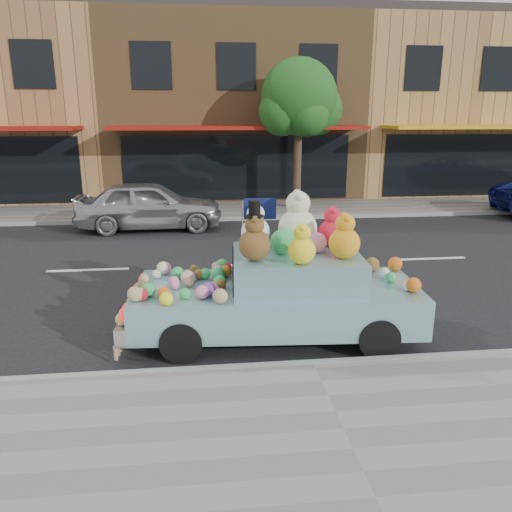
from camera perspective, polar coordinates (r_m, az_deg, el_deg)
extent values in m
plane|color=black|center=(11.60, 1.02, -0.96)|extent=(120.00, 120.00, 0.00)
cube|color=gray|center=(5.78, 9.96, -19.35)|extent=(60.00, 3.00, 0.12)
cube|color=gray|center=(17.87, -1.71, 5.27)|extent=(60.00, 3.00, 0.12)
cube|color=gray|center=(7.01, 6.48, -12.35)|extent=(60.00, 0.12, 0.13)
cube|color=gray|center=(16.40, -1.26, 4.32)|extent=(60.00, 0.12, 0.13)
cube|color=black|center=(19.84, -24.14, 19.36)|extent=(1.40, 0.06, 1.60)
cube|color=olive|center=(23.04, -2.99, 16.26)|extent=(10.00, 8.00, 7.00)
cube|color=#332D2B|center=(23.35, -3.13, 25.25)|extent=(10.00, 8.00, 0.30)
cube|color=black|center=(19.14, -2.12, 10.04)|extent=(8.50, 0.06, 2.40)
cube|color=maroon|center=(18.16, -1.95, 14.46)|extent=(9.00, 1.80, 0.12)
cube|color=black|center=(19.11, -11.86, 20.53)|extent=(1.40, 0.06, 1.60)
cube|color=black|center=(19.10, -2.24, 20.84)|extent=(1.40, 0.06, 1.60)
cube|color=black|center=(19.56, 7.16, 20.62)|extent=(1.40, 0.06, 1.60)
cube|color=#AB7C47|center=(25.70, 20.75, 15.26)|extent=(10.00, 8.00, 7.00)
cube|color=#332D2B|center=(25.97, 21.60, 23.30)|extent=(10.00, 8.00, 0.30)
cube|color=black|center=(22.26, 24.88, 9.43)|extent=(8.50, 0.06, 2.40)
cube|color=gold|center=(21.43, 26.57, 13.08)|extent=(9.00, 1.80, 0.12)
cube|color=black|center=(20.84, 18.59, 19.67)|extent=(1.40, 0.06, 1.60)
cube|color=black|center=(22.23, 26.01, 18.65)|extent=(1.40, 0.06, 1.60)
cylinder|color=#38281C|center=(17.93, 4.74, 10.23)|extent=(0.28, 0.28, 3.20)
sphere|color=#164D18|center=(17.85, 4.91, 17.66)|extent=(2.60, 2.60, 2.60)
sphere|color=#164D18|center=(18.28, 6.93, 16.31)|extent=(1.80, 1.80, 1.80)
sphere|color=#164D18|center=(17.53, 3.00, 16.10)|extent=(1.60, 1.60, 1.60)
sphere|color=#164D18|center=(17.29, 5.94, 15.70)|extent=(1.40, 1.40, 1.40)
sphere|color=#164D18|center=(18.37, 3.55, 16.70)|extent=(1.60, 1.60, 1.60)
imported|color=#A4A5A9|center=(15.36, -12.09, 5.71)|extent=(4.34, 1.82, 1.47)
cylinder|color=black|center=(7.40, 13.82, -9.09)|extent=(0.61, 0.24, 0.60)
cylinder|color=black|center=(8.79, 11.04, -4.83)|extent=(0.61, 0.24, 0.60)
cylinder|color=black|center=(7.16, -8.56, -9.68)|extent=(0.61, 0.24, 0.60)
cylinder|color=black|center=(8.59, -7.52, -5.17)|extent=(0.61, 0.24, 0.60)
cube|color=#7FB3BE|center=(7.76, 2.33, -5.41)|extent=(4.41, 1.99, 0.60)
cube|color=#7FB3BE|center=(7.61, 4.62, -1.50)|extent=(2.00, 1.63, 0.50)
cube|color=silver|center=(7.95, -13.95, -6.52)|extent=(0.28, 1.79, 0.26)
cube|color=red|center=(7.21, -14.75, -6.23)|extent=(0.08, 0.28, 0.16)
cube|color=red|center=(8.46, -12.89, -2.76)|extent=(0.08, 0.28, 0.16)
cube|color=black|center=(7.55, -2.55, -1.60)|extent=(0.13, 1.30, 0.40)
sphere|color=brown|center=(7.09, -0.17, 1.28)|extent=(0.46, 0.46, 0.46)
sphere|color=brown|center=(7.02, -0.17, 3.61)|extent=(0.28, 0.28, 0.28)
sphere|color=brown|center=(6.90, -0.08, 4.18)|extent=(0.11, 0.11, 0.11)
sphere|color=brown|center=(7.10, -0.26, 4.51)|extent=(0.11, 0.11, 0.11)
cylinder|color=black|center=(6.99, -0.17, 4.58)|extent=(0.27, 0.27, 0.02)
cylinder|color=black|center=(6.97, -0.17, 5.46)|extent=(0.17, 0.17, 0.22)
sphere|color=beige|center=(7.80, 4.77, 3.18)|extent=(0.61, 0.61, 0.61)
sphere|color=beige|center=(7.73, 4.83, 6.02)|extent=(0.38, 0.38, 0.38)
sphere|color=beige|center=(7.58, 5.05, 6.77)|extent=(0.14, 0.14, 0.14)
sphere|color=beige|center=(7.84, 4.67, 7.08)|extent=(0.14, 0.14, 0.14)
sphere|color=orange|center=(7.30, 10.06, 1.45)|extent=(0.45, 0.45, 0.45)
sphere|color=orange|center=(7.24, 10.18, 3.70)|extent=(0.28, 0.28, 0.28)
sphere|color=orange|center=(7.13, 10.43, 4.25)|extent=(0.11, 0.11, 0.11)
sphere|color=orange|center=(7.31, 9.99, 4.56)|extent=(0.11, 0.11, 0.11)
sphere|color=red|center=(7.96, 8.64, 2.63)|extent=(0.43, 0.43, 0.43)
sphere|color=red|center=(7.90, 8.72, 4.59)|extent=(0.27, 0.27, 0.27)
sphere|color=red|center=(7.80, 8.93, 5.07)|extent=(0.10, 0.10, 0.10)
sphere|color=red|center=(7.97, 8.58, 5.33)|extent=(0.10, 0.10, 0.10)
sphere|color=silver|center=(7.86, -0.04, 2.76)|extent=(0.46, 0.46, 0.46)
sphere|color=silver|center=(7.80, -0.05, 4.86)|extent=(0.28, 0.28, 0.28)
sphere|color=silver|center=(7.69, 0.04, 5.40)|extent=(0.11, 0.11, 0.11)
sphere|color=silver|center=(7.88, -0.13, 5.66)|extent=(0.11, 0.11, 0.11)
sphere|color=yellow|center=(6.96, 5.26, 0.64)|extent=(0.39, 0.39, 0.39)
sphere|color=yellow|center=(6.90, 5.31, 2.65)|extent=(0.24, 0.24, 0.24)
sphere|color=yellow|center=(6.80, 5.47, 3.13)|extent=(0.09, 0.09, 0.09)
sphere|color=yellow|center=(6.96, 5.19, 3.44)|extent=(0.09, 0.09, 0.09)
sphere|color=green|center=(7.47, 3.17, 1.63)|extent=(0.40, 0.40, 0.40)
sphere|color=pink|center=(7.59, 6.89, 1.53)|extent=(0.32, 0.32, 0.32)
sphere|color=pink|center=(7.54, -9.26, -3.30)|extent=(0.13, 0.13, 0.13)
sphere|color=green|center=(7.12, -8.13, -4.28)|extent=(0.16, 0.16, 0.16)
sphere|color=tan|center=(7.27, -10.64, -3.99)|extent=(0.16, 0.16, 0.16)
sphere|color=#AC1220|center=(7.18, -12.93, -4.30)|extent=(0.18, 0.18, 0.18)
sphere|color=brown|center=(7.94, -6.52, -2.06)|extent=(0.16, 0.16, 0.16)
sphere|color=green|center=(8.30, -3.90, -1.04)|extent=(0.21, 0.21, 0.21)
sphere|color=#F5F81B|center=(7.32, -4.92, -3.70)|extent=(0.14, 0.14, 0.14)
sphere|color=pink|center=(7.26, -4.94, -3.69)|extent=(0.18, 0.18, 0.18)
sphere|color=beige|center=(8.25, -10.55, -1.36)|extent=(0.21, 0.21, 0.21)
sphere|color=#AC1220|center=(8.28, -3.35, -1.28)|extent=(0.15, 0.15, 0.15)
sphere|color=tan|center=(6.90, -4.11, -4.60)|extent=(0.21, 0.21, 0.21)
sphere|color=green|center=(7.94, -5.83, -2.01)|extent=(0.17, 0.17, 0.17)
sphere|color=tan|center=(7.90, -12.66, -2.53)|extent=(0.15, 0.15, 0.15)
sphere|color=#6A2E8F|center=(7.87, -7.39, -2.31)|extent=(0.15, 0.15, 0.15)
sphere|color=tan|center=(7.61, -7.63, -3.00)|extent=(0.14, 0.14, 0.14)
sphere|color=pink|center=(7.64, -9.36, -2.92)|extent=(0.17, 0.17, 0.17)
sphere|color=green|center=(7.98, -8.91, -1.92)|extent=(0.20, 0.20, 0.20)
sphere|color=tan|center=(7.18, -13.09, -4.28)|extent=(0.19, 0.19, 0.19)
sphere|color=beige|center=(8.08, -11.31, -2.06)|extent=(0.14, 0.14, 0.14)
sphere|color=brown|center=(7.41, -4.10, -3.31)|extent=(0.17, 0.17, 0.17)
sphere|color=green|center=(7.31, -12.20, -3.78)|extent=(0.20, 0.20, 0.20)
sphere|color=#C45712|center=(8.01, -3.50, -1.73)|extent=(0.19, 0.19, 0.19)
sphere|color=#C45712|center=(7.18, -10.45, -4.18)|extent=(0.18, 0.18, 0.18)
sphere|color=#F5F81B|center=(6.93, -10.22, -4.84)|extent=(0.19, 0.19, 0.19)
sphere|color=#6A2E8F|center=(7.18, -5.47, -3.81)|extent=(0.21, 0.21, 0.21)
sphere|color=green|center=(7.87, -4.34, -1.99)|extent=(0.21, 0.21, 0.21)
sphere|color=tan|center=(8.33, -4.58, -1.19)|extent=(0.15, 0.15, 0.15)
sphere|color=brown|center=(7.38, -12.61, -3.61)|extent=(0.20, 0.20, 0.20)
sphere|color=pink|center=(8.26, -10.36, -1.38)|extent=(0.20, 0.20, 0.20)
sphere|color=green|center=(7.49, -4.17, -2.97)|extent=(0.20, 0.20, 0.20)
sphere|color=tan|center=(7.16, -13.68, -4.25)|extent=(0.21, 0.21, 0.21)
sphere|color=pink|center=(7.10, -6.16, -4.13)|extent=(0.20, 0.20, 0.20)
sphere|color=pink|center=(7.97, -4.41, -1.80)|extent=(0.20, 0.20, 0.20)
sphere|color=#C45712|center=(8.28, -3.37, -1.28)|extent=(0.15, 0.15, 0.15)
sphere|color=brown|center=(8.26, -7.11, -1.45)|extent=(0.14, 0.14, 0.14)
sphere|color=#D8A88C|center=(7.67, -7.78, -2.47)|extent=(0.22, 0.22, 0.22)
sphere|color=pink|center=(8.47, -13.21, -3.50)|extent=(0.17, 0.17, 0.17)
sphere|color=#F5F81B|center=(8.50, -13.18, -3.56)|extent=(0.13, 0.13, 0.13)
sphere|color=#C45712|center=(8.45, -13.24, -3.52)|extent=(0.18, 0.18, 0.18)
sphere|color=brown|center=(7.77, -14.22, -5.55)|extent=(0.13, 0.13, 0.13)
sphere|color=beige|center=(7.44, -14.75, -6.36)|extent=(0.17, 0.17, 0.17)
sphere|color=tan|center=(7.88, -14.04, -5.11)|extent=(0.15, 0.15, 0.15)
sphere|color=tan|center=(7.24, -15.11, -7.00)|extent=(0.18, 0.18, 0.18)
sphere|color=#AC1220|center=(7.57, -14.54, -6.11)|extent=(0.14, 0.14, 0.14)
sphere|color=beige|center=(7.95, -13.94, -4.99)|extent=(0.14, 0.14, 0.14)
sphere|color=green|center=(8.01, 15.15, -2.36)|extent=(0.17, 0.17, 0.17)
sphere|color=silver|center=(8.19, 14.51, -1.91)|extent=(0.17, 0.17, 0.17)
sphere|color=#C45712|center=(7.66, 17.56, -3.18)|extent=(0.22, 0.22, 0.22)
sphere|color=brown|center=(8.49, 13.14, -0.93)|extent=(0.24, 0.24, 0.24)
sphere|color=silver|center=(7.70, 16.99, -3.28)|extent=(0.16, 0.16, 0.16)
sphere|color=#C45712|center=(8.62, 15.63, -0.87)|extent=(0.24, 0.24, 0.24)
cylinder|color=#997A54|center=(7.31, -15.73, -10.75)|extent=(0.06, 0.06, 0.17)
sphere|color=#997A54|center=(7.27, -15.79, -10.08)|extent=(0.07, 0.07, 0.07)
cylinder|color=#997A54|center=(7.42, -15.51, -10.30)|extent=(0.06, 0.06, 0.17)
sphere|color=#997A54|center=(7.38, -15.56, -9.64)|extent=(0.07, 0.07, 0.07)
cylinder|color=#997A54|center=(7.54, -15.29, -9.87)|extent=(0.06, 0.06, 0.17)
sphere|color=#997A54|center=(7.50, -15.34, -9.21)|extent=(0.07, 0.07, 0.07)
cylinder|color=#997A54|center=(7.65, -15.08, -9.44)|extent=(0.06, 0.06, 0.17)
sphere|color=#997A54|center=(7.61, -15.13, -8.80)|extent=(0.07, 0.07, 0.07)
cylinder|color=#997A54|center=(7.77, -14.88, -9.03)|extent=(0.06, 0.06, 0.17)
sphere|color=#997A54|center=(7.73, -14.93, -8.39)|extent=(0.07, 0.07, 0.07)
cylinder|color=#997A54|center=(7.88, -14.68, -8.63)|extent=(0.06, 0.06, 0.17)
sphere|color=#997A54|center=(7.84, -14.73, -8.00)|extent=(0.07, 0.07, 0.07)
cylinder|color=#997A54|center=(8.00, -14.49, -8.25)|extent=(0.06, 0.06, 0.17)
sphere|color=#997A54|center=(7.96, -14.54, -7.62)|extent=(0.07, 0.07, 0.07)
cylinder|color=#997A54|center=(8.12, -14.31, -7.87)|extent=(0.06, 0.06, 0.17)
sphere|color=#997A54|center=(8.08, -14.36, -7.25)|extent=(0.07, 0.07, 0.07)
cylinder|color=#997A54|center=(8.23, -14.13, -7.51)|extent=(0.06, 0.06, 0.17)
sphere|color=#997A54|center=(8.20, -14.18, -6.90)|extent=(0.07, 0.07, 0.07)
cylinder|color=#997A54|center=(8.35, -13.96, -7.15)|extent=(0.06, 0.06, 0.17)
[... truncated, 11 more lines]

